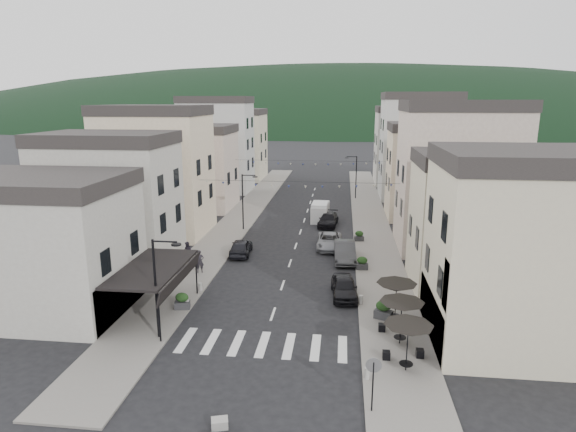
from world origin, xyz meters
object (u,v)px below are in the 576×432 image
at_px(delivery_van, 320,211).
at_px(pedestrian_b, 188,252).
at_px(parked_car_b, 345,251).
at_px(pedestrian_a, 200,262).
at_px(parked_car_d, 328,220).
at_px(parked_car_c, 329,241).
at_px(parked_car_e, 241,247).
at_px(parked_car_a, 344,287).

relative_size(delivery_van, pedestrian_b, 2.65).
relative_size(parked_car_b, pedestrian_a, 2.74).
height_order(parked_car_b, pedestrian_a, pedestrian_a).
relative_size(parked_car_b, delivery_van, 1.10).
relative_size(parked_car_d, pedestrian_b, 2.77).
distance_m(parked_car_c, delivery_van, 10.67).
height_order(parked_car_e, pedestrian_b, pedestrian_b).
height_order(parked_car_d, parked_car_e, parked_car_e).
bearing_deg(parked_car_b, parked_car_c, 110.01).
distance_m(parked_car_c, pedestrian_a, 12.85).
distance_m(parked_car_b, delivery_van, 14.28).
bearing_deg(pedestrian_b, parked_car_c, 64.53).
bearing_deg(parked_car_e, parked_car_c, -162.97).
bearing_deg(parked_car_a, delivery_van, 92.35).
distance_m(parked_car_d, delivery_van, 2.67).
distance_m(parked_car_a, parked_car_e, 12.44).
height_order(parked_car_c, parked_car_d, parked_car_d).
distance_m(parked_car_a, parked_car_d, 19.53).
xyz_separation_m(parked_car_e, delivery_van, (6.40, 13.48, 0.32)).
bearing_deg(parked_car_c, parked_car_e, -160.19).
relative_size(parked_car_a, parked_car_b, 0.85).
bearing_deg(pedestrian_a, parked_car_e, 45.24).
xyz_separation_m(pedestrian_a, pedestrian_b, (-1.81, 2.47, -0.05)).
distance_m(parked_car_e, pedestrian_a, 5.61).
bearing_deg(delivery_van, pedestrian_b, -120.42).
xyz_separation_m(parked_car_e, pedestrian_a, (-2.22, -5.15, 0.30)).
distance_m(parked_car_b, pedestrian_b, 13.40).
relative_size(parked_car_e, pedestrian_a, 2.35).
bearing_deg(delivery_van, parked_car_e, -112.97).
distance_m(parked_car_a, pedestrian_a, 11.84).
relative_size(parked_car_a, parked_car_e, 0.99).
relative_size(parked_car_b, parked_car_e, 1.16).
height_order(parked_car_b, parked_car_d, parked_car_b).
height_order(parked_car_a, pedestrian_a, pedestrian_a).
xyz_separation_m(parked_car_a, delivery_van, (-2.77, 21.89, 0.33)).
height_order(parked_car_a, parked_car_c, parked_car_a).
bearing_deg(delivery_van, pedestrian_a, -112.41).
bearing_deg(parked_car_d, parked_car_e, -118.59).
bearing_deg(delivery_van, parked_car_d, -65.26).
bearing_deg(parked_car_a, parked_car_d, 90.33).
relative_size(parked_car_c, parked_car_d, 1.04).
bearing_deg(parked_car_e, pedestrian_a, 63.23).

